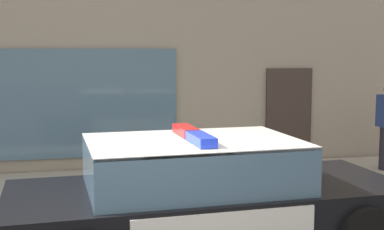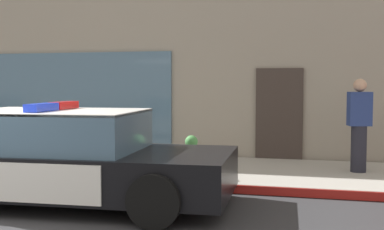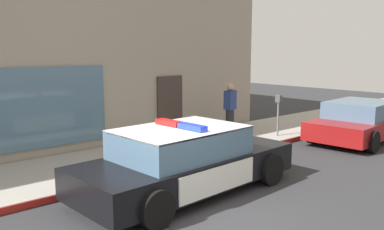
% 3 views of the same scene
% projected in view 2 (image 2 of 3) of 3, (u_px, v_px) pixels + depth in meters
% --- Properties ---
extents(sidewalk, '(48.00, 2.90, 0.15)m').
position_uv_depth(sidewalk, '(88.00, 166.00, 10.08)').
color(sidewalk, '#A39E93').
rests_on(sidewalk, ground).
extents(curb_red_paint, '(28.80, 0.04, 0.14)m').
position_uv_depth(curb_red_paint, '(51.00, 179.00, 8.67)').
color(curb_red_paint, maroon).
rests_on(curb_red_paint, ground).
extents(storefront_building, '(20.15, 10.77, 7.63)m').
position_uv_depth(storefront_building, '(115.00, 25.00, 17.01)').
color(storefront_building, gray).
rests_on(storefront_building, ground).
extents(police_cruiser, '(4.95, 2.33, 1.49)m').
position_uv_depth(police_cruiser, '(63.00, 158.00, 7.21)').
color(police_cruiser, black).
rests_on(police_cruiser, ground).
extents(fire_hydrant, '(0.34, 0.39, 0.73)m').
position_uv_depth(fire_hydrant, '(192.00, 157.00, 8.50)').
color(fire_hydrant, '#4C994C').
rests_on(fire_hydrant, sidewalk).
extents(pedestrian_on_sidewalk, '(0.45, 0.34, 1.71)m').
position_uv_depth(pedestrian_on_sidewalk, '(359.00, 125.00, 8.95)').
color(pedestrian_on_sidewalk, '#23232D').
rests_on(pedestrian_on_sidewalk, sidewalk).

